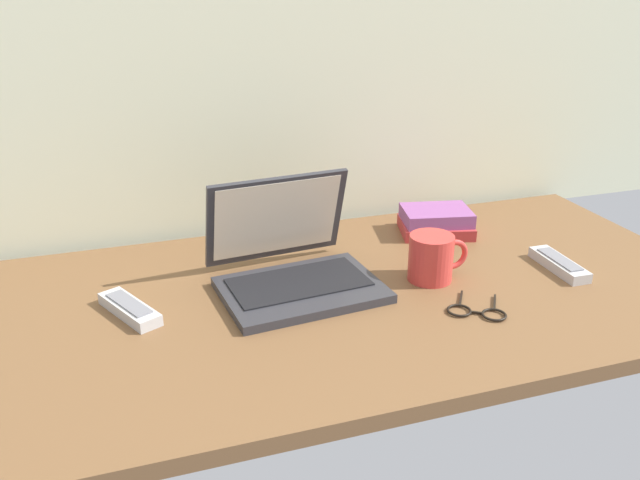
{
  "coord_description": "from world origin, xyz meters",
  "views": [
    {
      "loc": [
        -0.39,
        -1.1,
        0.64
      ],
      "look_at": [
        -0.03,
        0.0,
        0.15
      ],
      "focal_mm": 37.02,
      "sensor_mm": 36.0,
      "label": 1
    }
  ],
  "objects_px": {
    "coffee_mug": "(433,258)",
    "book_stack": "(436,221)",
    "remote_control_near": "(559,264)",
    "eyeglasses": "(477,312)",
    "laptop": "(292,264)",
    "remote_control_far": "(130,309)"
  },
  "relations": [
    {
      "from": "laptop",
      "to": "remote_control_far",
      "type": "distance_m",
      "value": 0.33
    },
    {
      "from": "remote_control_near",
      "to": "eyeglasses",
      "type": "height_order",
      "value": "remote_control_near"
    },
    {
      "from": "remote_control_far",
      "to": "book_stack",
      "type": "xyz_separation_m",
      "value": [
        0.73,
        0.19,
        0.02
      ]
    },
    {
      "from": "coffee_mug",
      "to": "remote_control_far",
      "type": "distance_m",
      "value": 0.61
    },
    {
      "from": "laptop",
      "to": "remote_control_far",
      "type": "relative_size",
      "value": 2.01
    },
    {
      "from": "laptop",
      "to": "remote_control_near",
      "type": "distance_m",
      "value": 0.57
    },
    {
      "from": "remote_control_near",
      "to": "eyeglasses",
      "type": "distance_m",
      "value": 0.29
    },
    {
      "from": "remote_control_near",
      "to": "book_stack",
      "type": "relative_size",
      "value": 0.82
    },
    {
      "from": "coffee_mug",
      "to": "eyeglasses",
      "type": "xyz_separation_m",
      "value": [
        0.01,
        -0.16,
        -0.05
      ]
    },
    {
      "from": "laptop",
      "to": "book_stack",
      "type": "bearing_deg",
      "value": 21.32
    },
    {
      "from": "coffee_mug",
      "to": "book_stack",
      "type": "bearing_deg",
      "value": 60.84
    },
    {
      "from": "laptop",
      "to": "book_stack",
      "type": "height_order",
      "value": "laptop"
    },
    {
      "from": "laptop",
      "to": "eyeglasses",
      "type": "xyz_separation_m",
      "value": [
        0.29,
        -0.23,
        -0.04
      ]
    },
    {
      "from": "coffee_mug",
      "to": "book_stack",
      "type": "relative_size",
      "value": 0.67
    },
    {
      "from": "book_stack",
      "to": "eyeglasses",
      "type": "bearing_deg",
      "value": -106.43
    },
    {
      "from": "coffee_mug",
      "to": "book_stack",
      "type": "distance_m",
      "value": 0.26
    },
    {
      "from": "remote_control_near",
      "to": "eyeglasses",
      "type": "xyz_separation_m",
      "value": [
        -0.27,
        -0.12,
        -0.01
      ]
    },
    {
      "from": "laptop",
      "to": "coffee_mug",
      "type": "height_order",
      "value": "laptop"
    },
    {
      "from": "laptop",
      "to": "remote_control_near",
      "type": "bearing_deg",
      "value": -11.16
    },
    {
      "from": "remote_control_far",
      "to": "book_stack",
      "type": "height_order",
      "value": "book_stack"
    },
    {
      "from": "laptop",
      "to": "eyeglasses",
      "type": "bearing_deg",
      "value": -37.66
    },
    {
      "from": "remote_control_near",
      "to": "remote_control_far",
      "type": "xyz_separation_m",
      "value": [
        -0.89,
        0.08,
        0.0
      ]
    }
  ]
}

